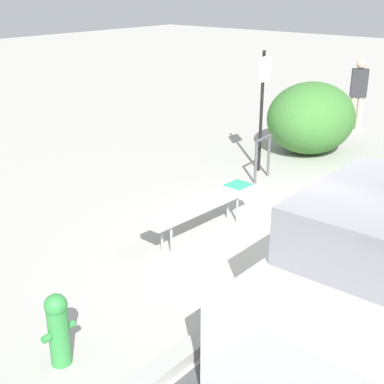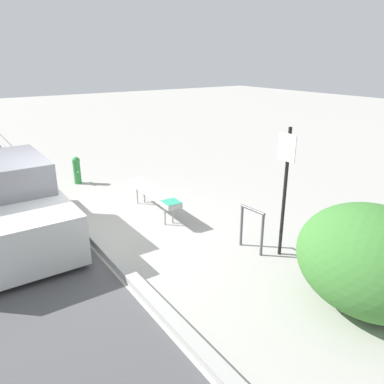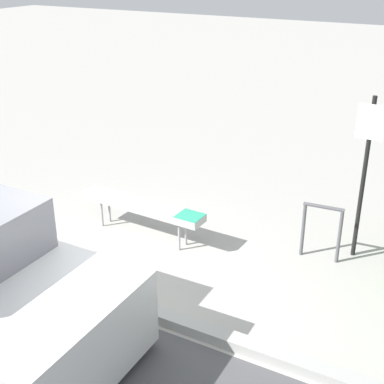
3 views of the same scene
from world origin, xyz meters
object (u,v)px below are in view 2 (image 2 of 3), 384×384
Objects in this scene: bench at (154,193)px; bike_rack at (252,225)px; parked_car_near at (3,205)px; fire_hydrant at (77,169)px; sign_post at (285,181)px.

bike_rack reaches higher than bench.
bike_rack is 4.73m from parked_car_near.
bike_rack reaches higher than fire_hydrant.
sign_post is at bearing 48.13° from parked_car_near.
fire_hydrant is (-3.08, -0.75, -0.08)m from bench.
parked_car_near is (2.55, -2.22, 0.29)m from fire_hydrant.
fire_hydrant is (-6.02, -1.70, -0.98)m from sign_post.
fire_hydrant is at bearing -164.24° from sign_post.
sign_post is 6.33m from fire_hydrant.
bike_rack is 5.78m from fire_hydrant.
bike_rack is at bearing 49.22° from parked_car_near.
bench is 2.69× the size of fire_hydrant.
parked_car_near is (-0.53, -2.97, 0.21)m from bench.
sign_post is at bearing 38.43° from bike_rack.
bench is 0.89× the size of sign_post.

